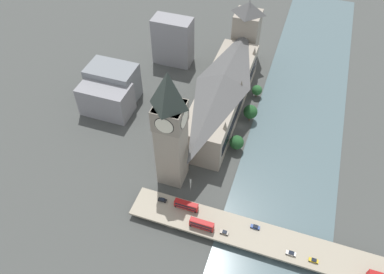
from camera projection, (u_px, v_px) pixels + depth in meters
The scene contains 19 objects.
ground_plane at pixel (241, 126), 222.83m from camera, with size 600.00×600.00×0.00m, color #424442.
river_water at pixel (295, 138), 215.68m from camera, with size 51.91×360.00×0.30m, color #4C6066.
parliament_hall at pixel (223, 94), 220.77m from camera, with size 23.48×91.44×28.78m.
clock_tower at pixel (171, 128), 170.91m from camera, with size 13.97×13.97×67.97m.
victoria_tower at pixel (246, 32), 252.91m from camera, with size 16.97×16.97×47.73m.
road_bridge at pixel (274, 242), 167.93m from camera, with size 135.81×15.73×4.09m.
double_decker_bus_lead at pixel (186, 205), 177.20m from camera, with size 11.70×2.63×4.64m.
double_decker_bus_mid at pixel (202, 224), 170.08m from camera, with size 11.49×2.63×4.85m.
car_northbound_lead at pixel (224, 232), 169.47m from camera, with size 3.87×1.85×1.36m.
car_northbound_tail at pixel (255, 227), 171.37m from camera, with size 4.34×1.74×1.43m.
car_southbound_lead at pixel (162, 200), 181.40m from camera, with size 4.28×1.94×1.39m.
car_southbound_mid at pixel (314, 260), 160.43m from camera, with size 4.09×1.75×1.31m.
car_southbound_tail at pixel (291, 253), 162.58m from camera, with size 4.41×1.88×1.43m.
city_block_west at pixel (173, 41), 255.54m from camera, with size 26.21×14.04×32.91m.
city_block_center at pixel (114, 83), 232.22m from camera, with size 29.47×18.85×23.13m.
city_block_east at pixel (106, 99), 224.64m from camera, with size 30.10×17.72×19.10m.
tree_embankment_near at pixel (237, 142), 205.81m from camera, with size 7.96×7.96×9.79m.
tree_embankment_mid at pixel (257, 90), 237.26m from camera, with size 6.54×6.54×8.48m.
tree_embankment_far at pixel (250, 112), 221.07m from camera, with size 8.34×8.34×11.07m.
Camera 1 is at (-23.04, 158.20, 158.10)m, focal length 35.00 mm.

